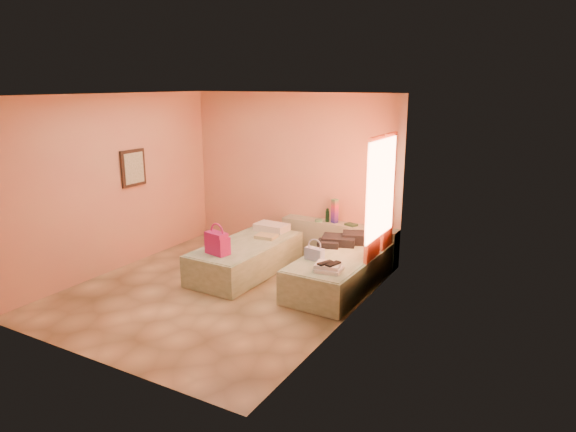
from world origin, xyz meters
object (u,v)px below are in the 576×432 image
headboard_ledge (338,242)px  bed_right (340,272)px  water_bottle (327,215)px  flower_vase (386,224)px  magenta_handbag (217,243)px  blue_handbag (314,254)px  green_book (351,225)px  bed_left (246,258)px  towel_stack (329,268)px

headboard_ledge → bed_right: size_ratio=1.02×
water_bottle → flower_vase: flower_vase is taller
bed_right → magenta_handbag: size_ratio=5.58×
magenta_handbag → flower_vase: bearing=56.3°
water_bottle → magenta_handbag: 2.12m
water_bottle → flower_vase: 1.05m
headboard_ledge → flower_vase: size_ratio=8.83×
bed_right → blue_handbag: bearing=-124.7°
flower_vase → magenta_handbag: bearing=-135.6°
headboard_ledge → bed_right: headboard_ledge is taller
water_bottle → headboard_ledge: bearing=5.0°
headboard_ledge → green_book: green_book is taller
bed_left → green_book: size_ratio=10.49×
towel_stack → magenta_handbag: bearing=-175.0°
green_book → towel_stack: bearing=-57.7°
magenta_handbag → blue_handbag: magenta_handbag is taller
flower_vase → blue_handbag: (-0.57, -1.43, -0.18)m
bed_left → magenta_handbag: bearing=-93.9°
flower_vase → magenta_handbag: 2.71m
green_book → bed_left: bearing=-116.1°
headboard_ledge → towel_stack: headboard_ledge is taller
flower_vase → towel_stack: flower_vase is taller
magenta_handbag → green_book: bearing=66.9°
bed_left → towel_stack: size_ratio=5.71×
green_book → flower_vase: size_ratio=0.82×
bed_left → towel_stack: (1.68, -0.49, 0.30)m
blue_handbag → headboard_ledge: bearing=107.4°
magenta_handbag → blue_handbag: bearing=30.6°
water_bottle → magenta_handbag: size_ratio=0.63×
headboard_ledge → water_bottle: size_ratio=9.09×
green_book → blue_handbag: size_ratio=0.69×
headboard_ledge → green_book: size_ratio=10.75×
towel_stack → bed_left: bearing=163.6°
green_book → headboard_ledge: bearing=-169.9°
towel_stack → bed_right: bearing=100.5°
bed_left → blue_handbag: size_ratio=7.28×
bed_right → magenta_handbag: (-1.61, -0.81, 0.42)m
bed_right → water_bottle: water_bottle is taller
water_bottle → magenta_handbag: water_bottle is taller
bed_left → magenta_handbag: (-0.06, -0.65, 0.42)m
green_book → towel_stack: green_book is taller
bed_right → water_bottle: bearing=124.6°
bed_left → blue_handbag: bearing=-6.6°
headboard_ledge → bed_left: (-1.03, -1.29, -0.08)m
headboard_ledge → green_book: (0.24, -0.04, 0.34)m
flower_vase → blue_handbag: 1.55m
bed_left → green_book: (1.27, 1.26, 0.42)m
water_bottle → blue_handbag: bearing=-71.6°
bed_left → bed_right: size_ratio=1.00×
green_book → water_bottle: bearing=-163.4°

